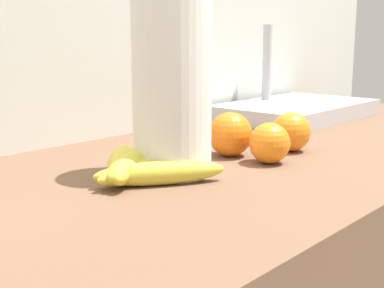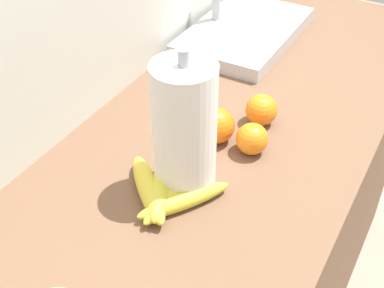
{
  "view_description": "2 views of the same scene",
  "coord_description": "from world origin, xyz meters",
  "px_view_note": "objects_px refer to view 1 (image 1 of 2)",
  "views": [
    {
      "loc": [
        -0.81,
        -0.55,
        1.1
      ],
      "look_at": [
        -0.2,
        -0.0,
        0.93
      ],
      "focal_mm": 49.76,
      "sensor_mm": 36.0,
      "label": 1
    },
    {
      "loc": [
        -0.91,
        -0.39,
        1.6
      ],
      "look_at": [
        -0.18,
        0.02,
        0.94
      ],
      "focal_mm": 49.23,
      "sensor_mm": 36.0,
      "label": 2
    }
  ],
  "objects_px": {
    "orange_center": "(291,132)",
    "orange_back_right": "(230,134)",
    "banana_bunch": "(140,167)",
    "orange_back_left": "(270,143)",
    "paper_towel_roll": "(172,87)",
    "sink_basin": "(295,109)"
  },
  "relations": [
    {
      "from": "orange_back_right",
      "to": "orange_center",
      "type": "xyz_separation_m",
      "value": [
        0.11,
        -0.06,
        -0.0
      ]
    },
    {
      "from": "sink_basin",
      "to": "paper_towel_roll",
      "type": "bearing_deg",
      "value": -165.66
    },
    {
      "from": "orange_back_left",
      "to": "paper_towel_roll",
      "type": "height_order",
      "value": "paper_towel_roll"
    },
    {
      "from": "orange_center",
      "to": "orange_back_left",
      "type": "distance_m",
      "value": 0.11
    },
    {
      "from": "orange_back_right",
      "to": "orange_center",
      "type": "relative_size",
      "value": 1.08
    },
    {
      "from": "orange_center",
      "to": "paper_towel_roll",
      "type": "height_order",
      "value": "paper_towel_roll"
    },
    {
      "from": "orange_center",
      "to": "sink_basin",
      "type": "height_order",
      "value": "sink_basin"
    },
    {
      "from": "orange_back_left",
      "to": "sink_basin",
      "type": "bearing_deg",
      "value": 26.43
    },
    {
      "from": "banana_bunch",
      "to": "sink_basin",
      "type": "relative_size",
      "value": 0.53
    },
    {
      "from": "paper_towel_roll",
      "to": "sink_basin",
      "type": "bearing_deg",
      "value": 14.34
    },
    {
      "from": "banana_bunch",
      "to": "sink_basin",
      "type": "distance_m",
      "value": 0.7
    },
    {
      "from": "orange_back_right",
      "to": "orange_center",
      "type": "bearing_deg",
      "value": -28.9
    },
    {
      "from": "orange_back_right",
      "to": "paper_towel_roll",
      "type": "relative_size",
      "value": 0.26
    },
    {
      "from": "orange_center",
      "to": "orange_back_right",
      "type": "bearing_deg",
      "value": 151.1
    },
    {
      "from": "orange_back_left",
      "to": "sink_basin",
      "type": "distance_m",
      "value": 0.52
    },
    {
      "from": "banana_bunch",
      "to": "sink_basin",
      "type": "bearing_deg",
      "value": 12.35
    },
    {
      "from": "orange_back_left",
      "to": "paper_towel_roll",
      "type": "relative_size",
      "value": 0.23
    },
    {
      "from": "sink_basin",
      "to": "orange_back_left",
      "type": "bearing_deg",
      "value": -153.57
    },
    {
      "from": "banana_bunch",
      "to": "orange_center",
      "type": "height_order",
      "value": "orange_center"
    },
    {
      "from": "banana_bunch",
      "to": "orange_back_left",
      "type": "height_order",
      "value": "orange_back_left"
    },
    {
      "from": "banana_bunch",
      "to": "orange_center",
      "type": "distance_m",
      "value": 0.32
    },
    {
      "from": "orange_center",
      "to": "banana_bunch",
      "type": "bearing_deg",
      "value": 169.46
    }
  ]
}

